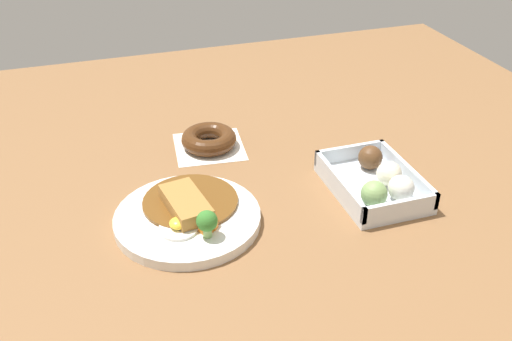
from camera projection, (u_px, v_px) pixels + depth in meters
The scene contains 4 objects.
ground_plane at pixel (272, 205), 1.00m from camera, with size 1.60×1.60×0.00m, color brown.
curry_plate at pixel (188, 215), 0.95m from camera, with size 0.24×0.24×0.06m.
donut_box at pixel (377, 182), 1.02m from camera, with size 0.20×0.14×0.06m.
chocolate_ring_donut at pixel (209, 140), 1.16m from camera, with size 0.15×0.15×0.04m.
Camera 1 is at (-0.77, 0.28, 0.58)m, focal length 40.21 mm.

